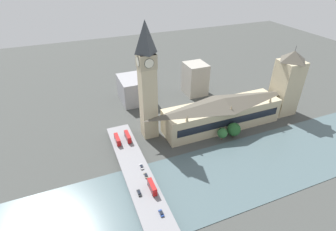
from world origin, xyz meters
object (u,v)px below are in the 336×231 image
(clock_tower, at_px, (147,81))
(car_northbound_tail, at_px, (146,175))
(car_northbound_mid, at_px, (161,213))
(double_decker_bus_rear, at_px, (117,139))
(car_northbound_lead, at_px, (139,193))
(car_southbound_lead, at_px, (141,167))
(parliament_hall, at_px, (222,113))
(victoria_tower, at_px, (287,83))
(double_decker_bus_mid, at_px, (128,137))
(double_decker_bus_lead, at_px, (152,187))
(road_bridge, at_px, (146,195))

(clock_tower, bearing_deg, car_northbound_tail, 158.81)
(car_northbound_mid, bearing_deg, car_northbound_tail, -1.98)
(car_northbound_mid, bearing_deg, double_decker_bus_rear, 6.13)
(car_northbound_lead, xyz_separation_m, car_southbound_lead, (19.17, -7.24, 0.02))
(parliament_hall, bearing_deg, victoria_tower, -89.94)
(double_decker_bus_rear, xyz_separation_m, car_northbound_lead, (-49.35, -0.60, -1.93))
(parliament_hall, distance_m, car_northbound_mid, 97.04)
(double_decker_bus_mid, height_order, car_southbound_lead, double_decker_bus_mid)
(parliament_hall, relative_size, car_northbound_mid, 22.05)
(clock_tower, relative_size, double_decker_bus_lead, 8.29)
(victoria_tower, height_order, double_decker_bus_lead, victoria_tower)
(car_northbound_mid, distance_m, car_northbound_tail, 27.86)
(double_decker_bus_lead, relative_size, car_southbound_lead, 2.21)
(car_northbound_lead, relative_size, car_northbound_mid, 1.09)
(clock_tower, relative_size, victoria_tower, 1.45)
(parliament_hall, distance_m, clock_tower, 64.75)
(double_decker_bus_rear, height_order, car_northbound_lead, double_decker_bus_rear)
(victoria_tower, bearing_deg, road_bridge, 109.23)
(double_decker_bus_lead, bearing_deg, victoria_tower, -70.70)
(road_bridge, xyz_separation_m, car_northbound_tail, (12.74, -3.96, 1.59))
(car_northbound_tail, relative_size, car_southbound_lead, 0.99)
(road_bridge, bearing_deg, clock_tower, -20.34)
(parliament_hall, bearing_deg, double_decker_bus_rear, 87.48)
(double_decker_bus_rear, relative_size, car_northbound_lead, 2.34)
(road_bridge, xyz_separation_m, double_decker_bus_mid, (51.25, -3.33, 3.63))
(double_decker_bus_lead, bearing_deg, double_decker_bus_rear, 9.12)
(clock_tower, xyz_separation_m, double_decker_bus_mid, (-6.42, 18.05, -36.57))
(double_decker_bus_lead, bearing_deg, car_northbound_lead, 86.55)
(double_decker_bus_lead, xyz_separation_m, car_northbound_tail, (11.57, -0.06, -2.14))
(parliament_hall, xyz_separation_m, car_northbound_tail, (-34.66, 72.95, -6.93))
(clock_tower, relative_size, road_bridge, 0.59)
(parliament_hall, relative_size, victoria_tower, 1.62)
(double_decker_bus_mid, distance_m, car_northbound_tail, 38.57)
(clock_tower, distance_m, victoria_tower, 116.39)
(double_decker_bus_mid, xyz_separation_m, car_northbound_lead, (-49.63, 6.82, -2.03))
(victoria_tower, xyz_separation_m, double_decker_bus_mid, (3.79, 132.69, -19.26))
(parliament_hall, bearing_deg, double_decker_bus_lead, 122.34)
(double_decker_bus_mid, height_order, car_northbound_lead, double_decker_bus_mid)
(victoria_tower, relative_size, car_northbound_tail, 12.69)
(double_decker_bus_lead, relative_size, car_northbound_lead, 2.19)
(parliament_hall, distance_m, road_bridge, 90.74)
(victoria_tower, relative_size, double_decker_bus_mid, 5.24)
(clock_tower, xyz_separation_m, car_southbound_lead, (-36.88, 17.63, -38.58))
(double_decker_bus_mid, bearing_deg, victoria_tower, -91.64)
(double_decker_bus_rear, xyz_separation_m, car_southbound_lead, (-30.18, -7.84, -1.91))
(car_southbound_lead, bearing_deg, parliament_hall, -70.01)
(clock_tower, xyz_separation_m, car_northbound_mid, (-72.77, 18.38, -38.63))
(parliament_hall, distance_m, car_northbound_lead, 92.78)
(victoria_tower, xyz_separation_m, car_southbound_lead, (-26.67, 132.27, -21.27))
(double_decker_bus_mid, bearing_deg, parliament_hall, -93.00)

